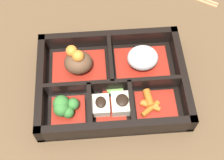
{
  "coord_description": "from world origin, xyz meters",
  "views": [
    {
      "loc": [
        -0.02,
        -0.31,
        0.56
      ],
      "look_at": [
        0.0,
        0.0,
        0.03
      ],
      "focal_mm": 50.0,
      "sensor_mm": 36.0,
      "label": 1
    }
  ],
  "objects": [
    {
      "name": "ground_plane",
      "position": [
        0.0,
        0.0,
        0.0
      ],
      "size": [
        3.0,
        3.0,
        0.0
      ],
      "primitive_type": "plane",
      "color": "brown"
    },
    {
      "name": "bento_base",
      "position": [
        0.0,
        0.0,
        0.01
      ],
      "size": [
        0.29,
        0.22,
        0.01
      ],
      "color": "black",
      "rests_on": "ground_plane"
    },
    {
      "name": "bento_rim",
      "position": [
        -0.0,
        -0.0,
        0.02
      ],
      "size": [
        0.29,
        0.22,
        0.05
      ],
      "color": "black",
      "rests_on": "ground_plane"
    },
    {
      "name": "bowl_stew",
      "position": [
        -0.07,
        0.04,
        0.03
      ],
      "size": [
        0.11,
        0.09,
        0.06
      ],
      "color": "maroon",
      "rests_on": "bento_base"
    },
    {
      "name": "bowl_rice",
      "position": [
        0.06,
        0.04,
        0.03
      ],
      "size": [
        0.11,
        0.09,
        0.05
      ],
      "color": "maroon",
      "rests_on": "bento_base"
    },
    {
      "name": "bowl_greens",
      "position": [
        -0.09,
        -0.05,
        0.03
      ],
      "size": [
        0.06,
        0.06,
        0.04
      ],
      "color": "maroon",
      "rests_on": "bento_base"
    },
    {
      "name": "bowl_tofu",
      "position": [
        -0.0,
        -0.05,
        0.02
      ],
      "size": [
        0.08,
        0.06,
        0.03
      ],
      "color": "maroon",
      "rests_on": "bento_base"
    },
    {
      "name": "bowl_carrots",
      "position": [
        0.07,
        -0.05,
        0.02
      ],
      "size": [
        0.08,
        0.06,
        0.02
      ],
      "color": "maroon",
      "rests_on": "bento_base"
    },
    {
      "name": "bowl_pickles",
      "position": [
        0.0,
        -0.01,
        0.02
      ],
      "size": [
        0.04,
        0.04,
        0.01
      ],
      "color": "maroon",
      "rests_on": "bento_base"
    }
  ]
}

